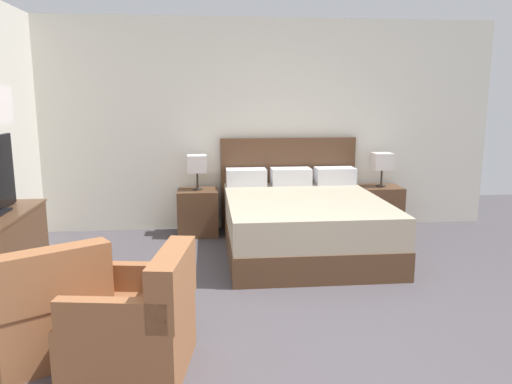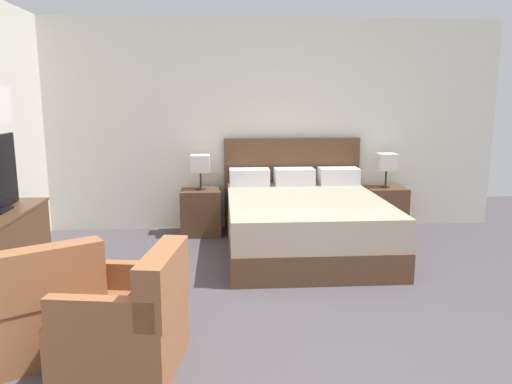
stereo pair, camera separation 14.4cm
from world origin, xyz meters
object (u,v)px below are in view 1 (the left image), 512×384
Objects in this scene: table_lamp_left at (197,164)px; nightstand_left at (198,212)px; nightstand_right at (380,208)px; table_lamp_right at (382,162)px; armchair_by_window at (47,311)px; bed at (302,221)px; armchair_companion at (137,326)px.

nightstand_left is at bearing -90.00° from table_lamp_left.
nightstand_right is 1.32× the size of table_lamp_left.
table_lamp_right is 4.27m from armchair_by_window.
table_lamp_left is at bearing 147.01° from bed.
armchair_by_window reaches higher than nightstand_right.
table_lamp_right is (1.13, 0.74, 0.54)m from bed.
armchair_companion is at bearing -130.44° from nightstand_right.
armchair_companion is at bearing -130.42° from table_lamp_right.
table_lamp_right is at bearing 0.04° from nightstand_left.
bed reaches higher than nightstand_right.
bed reaches higher than table_lamp_right.
bed is 3.74× the size of nightstand_right.
nightstand_right is 4.23m from armchair_by_window.
nightstand_right is at bearing 49.56° from armchair_companion.
nightstand_right is at bearing -0.04° from table_lamp_left.
armchair_companion reaches higher than nightstand_left.
table_lamp_right is 0.44× the size of armchair_by_window.
nightstand_left is 3.06m from armchair_companion.
armchair_by_window and armchair_companion have the same top height.
nightstand_left is at bearing -179.96° from table_lamp_right.
armchair_companion reaches higher than nightstand_right.
nightstand_right is (1.13, 0.73, -0.05)m from bed.
nightstand_left is 0.70× the size of armchair_companion.
armchair_by_window is (-2.07, -2.03, -0.04)m from bed.
table_lamp_left is (-1.13, 0.74, 0.54)m from bed.
table_lamp_right is 4.04m from armchair_companion.
table_lamp_left is 2.97m from armchair_by_window.
bed is at bearing -32.94° from nightstand_left.
armchair_companion is at bearing -96.12° from table_lamp_left.
armchair_companion is (-2.59, -3.04, -0.57)m from table_lamp_right.
table_lamp_right reaches higher than nightstand_left.
table_lamp_left is (0.00, 0.00, 0.58)m from nightstand_left.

